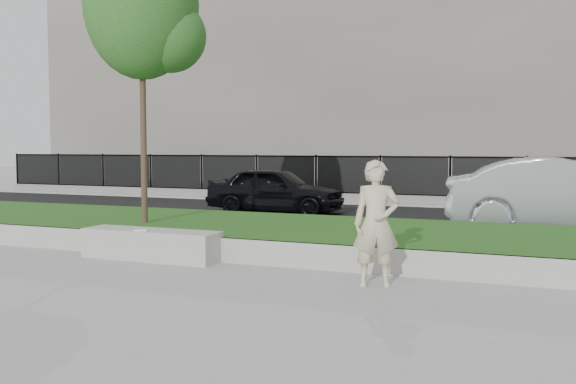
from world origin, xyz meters
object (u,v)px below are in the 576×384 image
at_px(young_tree, 146,10).
at_px(book, 141,230).
at_px(car_dark, 276,190).
at_px(man, 376,223).
at_px(car_silver, 563,195).
at_px(stone_bench, 151,245).

bearing_deg(young_tree, book, -58.53).
distance_m(book, car_dark, 7.58).
bearing_deg(car_dark, book, -175.52).
bearing_deg(man, young_tree, 137.58).
relative_size(car_dark, car_silver, 0.78).
bearing_deg(car_dark, stone_bench, -174.79).
relative_size(man, car_dark, 0.45).
relative_size(man, book, 8.10).
height_order(man, book, man).
distance_m(young_tree, car_dark, 6.91).
bearing_deg(man, car_silver, 50.41).
xyz_separation_m(man, car_dark, (-4.99, 7.90, -0.16)).
height_order(man, car_silver, man).
xyz_separation_m(man, car_silver, (2.34, 6.54, -0.00)).
bearing_deg(stone_bench, young_tree, 125.93).
xyz_separation_m(man, young_tree, (-5.15, 2.13, 3.65)).
distance_m(stone_bench, car_silver, 8.74).
height_order(stone_bench, car_dark, car_dark).
xyz_separation_m(stone_bench, car_silver, (6.34, 5.99, 0.60)).
height_order(young_tree, car_silver, young_tree).
height_order(stone_bench, car_silver, car_silver).
xyz_separation_m(book, car_dark, (-0.92, 7.52, 0.18)).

